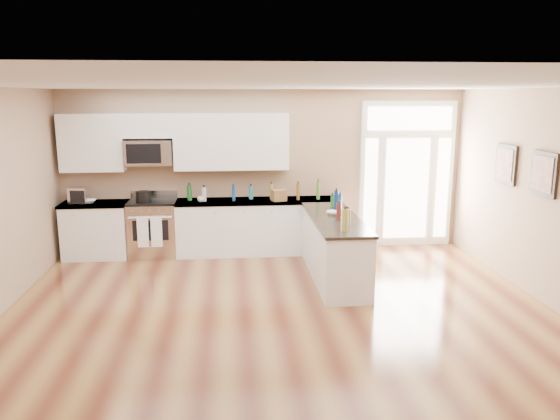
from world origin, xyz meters
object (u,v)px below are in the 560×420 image
Objects in this scene: kitchen_range at (153,228)px; stockpot at (144,196)px; peninsula_cabinet at (334,250)px; toaster_oven at (79,195)px.

stockpot is at bearing -146.20° from kitchen_range.
peninsula_cabinet is 9.03× the size of stockpot.
kitchen_range is at bearing 153.06° from peninsula_cabinet.
stockpot reaches higher than kitchen_range.
kitchen_range is (-2.85, 1.45, 0.04)m from peninsula_cabinet.
toaster_oven is (-4.04, 1.45, 0.64)m from peninsula_cabinet.
toaster_oven is at bearing 175.45° from stockpot.
toaster_oven reaches higher than peninsula_cabinet.
kitchen_range reaches higher than peninsula_cabinet.
peninsula_cabinet is 7.59× the size of toaster_oven.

